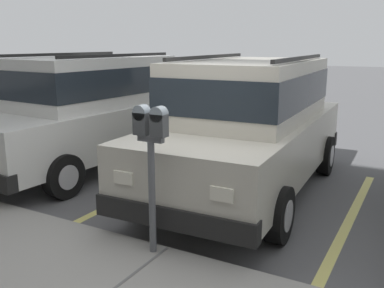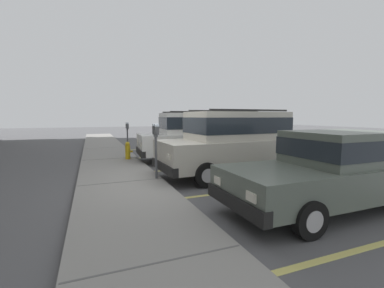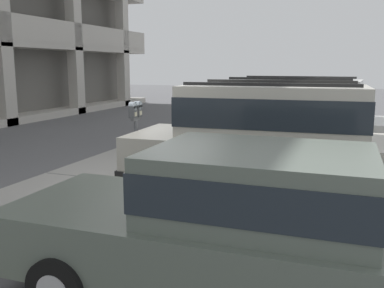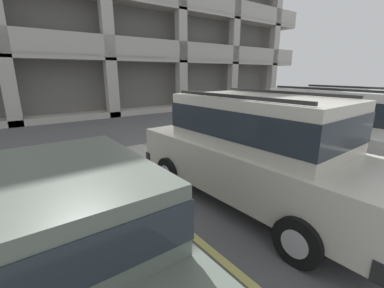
% 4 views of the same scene
% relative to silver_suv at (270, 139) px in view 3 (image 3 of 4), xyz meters
% --- Properties ---
extents(ground_plane, '(80.00, 80.00, 0.10)m').
position_rel_silver_suv_xyz_m(ground_plane, '(-0.06, 2.17, -1.14)').
color(ground_plane, '#565659').
extents(sidewalk, '(40.00, 2.20, 0.12)m').
position_rel_silver_suv_xyz_m(sidewalk, '(-0.06, 3.47, -1.03)').
color(sidewalk, gray).
rests_on(sidewalk, ground_plane).
extents(parking_stall_lines, '(12.19, 4.80, 0.01)m').
position_rel_silver_suv_xyz_m(parking_stall_lines, '(1.44, 0.77, -1.08)').
color(parking_stall_lines, '#DBD16B').
rests_on(parking_stall_lines, ground_plane).
extents(silver_suv, '(2.15, 4.85, 2.03)m').
position_rel_silver_suv_xyz_m(silver_suv, '(0.00, 0.00, 0.00)').
color(silver_suv, beige).
rests_on(silver_suv, ground_plane).
extents(red_sedan, '(1.87, 4.49, 1.54)m').
position_rel_silver_suv_xyz_m(red_sedan, '(-3.25, -0.29, -0.27)').
color(red_sedan, '#5B665B').
rests_on(red_sedan, ground_plane).
extents(dark_hatchback, '(2.22, 4.89, 2.03)m').
position_rel_silver_suv_xyz_m(dark_hatchback, '(3.03, 0.06, 0.00)').
color(dark_hatchback, silver).
rests_on(dark_hatchback, ground_plane).
extents(parking_meter_near, '(0.35, 0.12, 1.52)m').
position_rel_silver_suv_xyz_m(parking_meter_near, '(0.03, 2.52, 0.16)').
color(parking_meter_near, '#595B60').
rests_on(parking_meter_near, sidewalk).
extents(parking_meter_far, '(0.35, 0.12, 1.42)m').
position_rel_silver_suv_xyz_m(parking_meter_far, '(6.06, 2.49, 0.09)').
color(parking_meter_far, '#47474C').
rests_on(parking_meter_far, sidewalk).
extents(fire_hydrant, '(0.30, 0.30, 0.70)m').
position_rel_silver_suv_xyz_m(fire_hydrant, '(3.60, 2.81, -0.62)').
color(fire_hydrant, gold).
rests_on(fire_hydrant, sidewalk).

